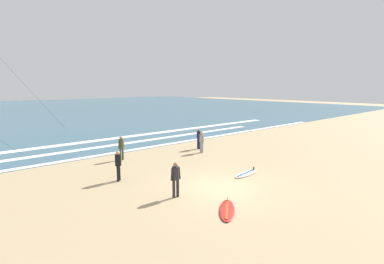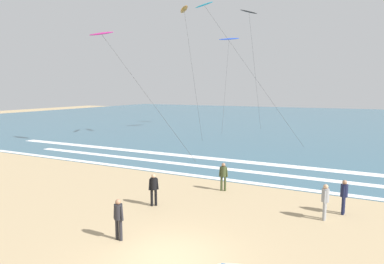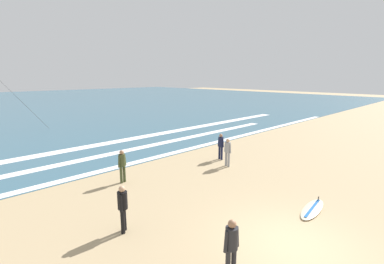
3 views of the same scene
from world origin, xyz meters
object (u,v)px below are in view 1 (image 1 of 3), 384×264
at_px(surfer_foreground_main, 202,140).
at_px(surfboard_right_spare, 246,173).
at_px(surfer_left_near, 121,146).
at_px(surfer_mid_group, 118,163).
at_px(surfboard_near_water, 227,210).
at_px(surfer_left_far, 176,176).
at_px(surfer_background_far, 199,137).

bearing_deg(surfer_foreground_main, surfboard_right_spare, -107.40).
xyz_separation_m(surfer_left_near, surfboard_right_spare, (3.76, -7.49, -0.91)).
height_order(surfer_mid_group, surfer_foreground_main, same).
relative_size(surfer_foreground_main, surfer_left_near, 1.00).
height_order(surfer_foreground_main, surfboard_near_water, surfer_foreground_main).
height_order(surfer_mid_group, surfboard_near_water, surfer_mid_group).
distance_m(surfer_left_far, surfer_background_far, 10.05).
bearing_deg(surfboard_right_spare, surfer_mid_group, 148.10).
relative_size(surfer_background_far, surfer_foreground_main, 1.00).
distance_m(surfer_foreground_main, surfboard_right_spare, 5.86).
height_order(surfer_left_far, surfer_left_near, same).
bearing_deg(surfboard_right_spare, surfer_background_far, 69.77).
bearing_deg(surfer_mid_group, surfer_left_far, -77.10).
bearing_deg(surfboard_near_water, surfer_left_far, 104.24).
relative_size(surfer_left_near, surfboard_right_spare, 0.74).
bearing_deg(surfer_left_near, surfer_background_far, -7.96).
distance_m(surfer_background_far, surfer_left_near, 6.26).
bearing_deg(surfer_left_near, surfboard_near_water, -93.92).
height_order(surfer_left_far, surfer_background_far, same).
distance_m(surfer_mid_group, surfboard_right_spare, 7.04).
bearing_deg(surfboard_near_water, surfer_background_far, 53.06).
relative_size(surfboard_right_spare, surfboard_near_water, 1.09).
distance_m(surfer_background_far, surfboard_near_water, 11.49).
xyz_separation_m(surfer_foreground_main, surfboard_right_spare, (-1.73, -5.52, -0.91)).
distance_m(surfer_mid_group, surfer_left_far, 3.83).
bearing_deg(surfer_left_far, surfer_left_near, 80.08).
relative_size(surfer_background_far, surfboard_near_water, 0.81).
distance_m(surfboard_right_spare, surfboard_near_water, 5.11).
relative_size(surfer_left_far, surfer_left_near, 1.00).
relative_size(surfer_left_far, surfboard_right_spare, 0.74).
height_order(surfer_foreground_main, surfboard_right_spare, surfer_foreground_main).
distance_m(surfer_background_far, surfer_foreground_main, 1.31).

